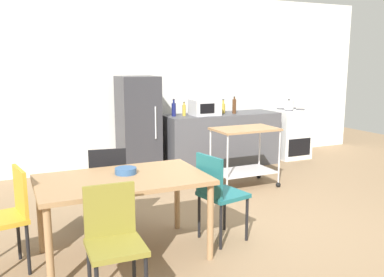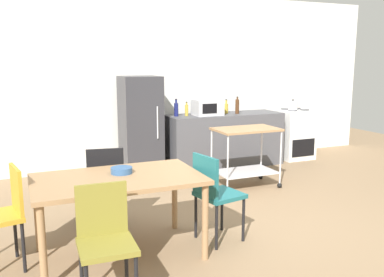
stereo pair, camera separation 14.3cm
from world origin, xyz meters
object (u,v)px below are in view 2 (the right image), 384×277
at_px(stove_oven, 294,134).
at_px(refrigerator, 141,125).
at_px(bottle_olive_oil, 226,108).
at_px(fruit_bowl, 122,170).
at_px(chair_black, 106,180).
at_px(kettle, 293,105).
at_px(dining_table, 118,185).
at_px(chair_olive, 105,237).
at_px(bottle_vinegar, 176,109).
at_px(microwave, 207,107).
at_px(bottle_soda, 187,110).
at_px(chair_mustard, 4,211).
at_px(chair_teal, 215,191).
at_px(kitchen_cart, 246,148).
at_px(bottle_sparkling_water, 237,106).

distance_m(stove_oven, refrigerator, 2.92).
relative_size(bottle_olive_oil, fruit_bowl, 1.19).
relative_size(chair_black, kettle, 3.71).
relative_size(dining_table, bottle_olive_oil, 6.28).
bearing_deg(refrigerator, fruit_bowl, -109.62).
relative_size(chair_olive, bottle_vinegar, 3.18).
bearing_deg(stove_oven, dining_table, -145.73).
relative_size(refrigerator, microwave, 3.37).
height_order(chair_olive, kettle, kettle).
height_order(bottle_vinegar, fruit_bowl, bottle_vinegar).
height_order(dining_table, bottle_soda, bottle_soda).
bearing_deg(microwave, chair_mustard, -141.31).
bearing_deg(chair_teal, dining_table, 73.88).
bearing_deg(fruit_bowl, bottle_olive_oil, 46.64).
distance_m(bottle_soda, kettle, 2.03).
bearing_deg(kitchen_cart, chair_black, -161.99).
xyz_separation_m(chair_olive, microwave, (2.37, 3.31, 0.51)).
distance_m(refrigerator, kitchen_cart, 1.77).
bearing_deg(dining_table, microwave, 50.95).
xyz_separation_m(chair_teal, refrigerator, (0.06, 2.81, 0.26)).
bearing_deg(chair_mustard, microwave, 118.25).
xyz_separation_m(dining_table, kettle, (3.78, 2.56, 0.33)).
bearing_deg(chair_black, kettle, -144.81).
distance_m(chair_black, microwave, 2.83).
bearing_deg(stove_oven, microwave, -177.78).
distance_m(dining_table, chair_olive, 0.79).
xyz_separation_m(chair_teal, bottle_olive_oil, (1.56, 2.76, 0.47)).
distance_m(chair_mustard, chair_black, 1.15).
distance_m(refrigerator, bottle_olive_oil, 1.52).
xyz_separation_m(kitchen_cart, bottle_soda, (-0.41, 1.22, 0.42)).
relative_size(chair_mustard, bottle_sparkling_water, 3.06).
bearing_deg(chair_teal, kitchen_cart, -51.21).
bearing_deg(bottle_soda, bottle_vinegar, 170.81).
relative_size(dining_table, kettle, 6.26).
bearing_deg(dining_table, stove_oven, 34.27).
xyz_separation_m(bottle_sparkling_water, fruit_bowl, (-2.59, -2.46, -0.25)).
bearing_deg(kettle, dining_table, -145.91).
distance_m(chair_olive, stove_oven, 5.37).
height_order(refrigerator, bottle_soda, refrigerator).
bearing_deg(bottle_soda, bottle_olive_oil, 3.92).
distance_m(dining_table, kitchen_cart, 2.58).
bearing_deg(kitchen_cart, refrigerator, 131.26).
height_order(chair_black, kettle, kettle).
height_order(bottle_sparkling_water, fruit_bowl, bottle_sparkling_water).
relative_size(chair_teal, refrigerator, 0.57).
bearing_deg(dining_table, bottle_olive_oil, 47.10).
relative_size(chair_black, stove_oven, 0.97).
height_order(chair_mustard, fruit_bowl, chair_mustard).
bearing_deg(bottle_soda, fruit_bowl, -123.67).
bearing_deg(bottle_sparkling_water, kettle, -0.55).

